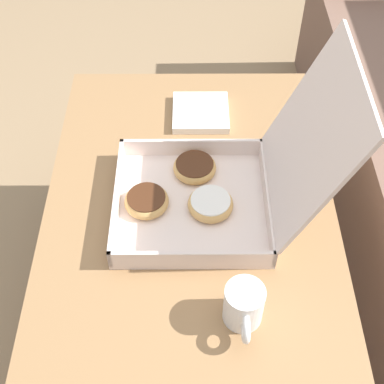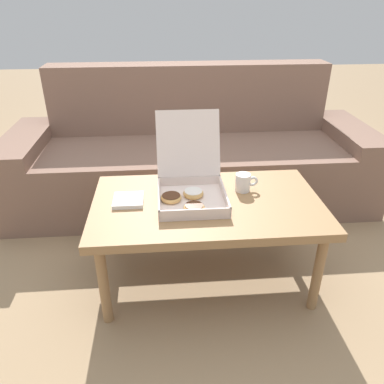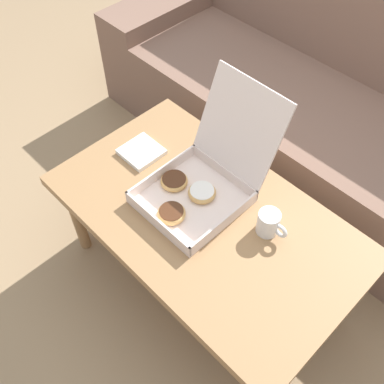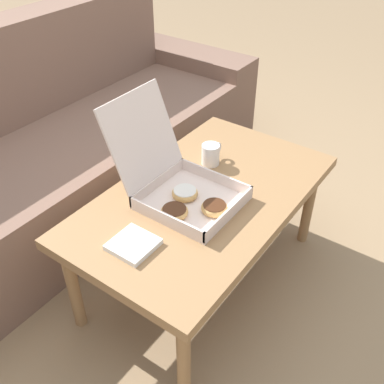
{
  "view_description": "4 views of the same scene",
  "coord_description": "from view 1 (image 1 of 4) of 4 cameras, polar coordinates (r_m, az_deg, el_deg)",
  "views": [
    {
      "loc": [
        0.63,
        -0.07,
        1.32
      ],
      "look_at": [
        -0.07,
        -0.07,
        0.49
      ],
      "focal_mm": 50.0,
      "sensor_mm": 36.0,
      "label": 1
    },
    {
      "loc": [
        -0.19,
        -1.55,
        1.29
      ],
      "look_at": [
        -0.07,
        -0.07,
        0.49
      ],
      "focal_mm": 35.0,
      "sensor_mm": 36.0,
      "label": 2
    },
    {
      "loc": [
        0.59,
        -0.72,
        1.64
      ],
      "look_at": [
        -0.07,
        -0.07,
        0.49
      ],
      "focal_mm": 42.0,
      "sensor_mm": 36.0,
      "label": 3
    },
    {
      "loc": [
        -1.09,
        -0.8,
        1.44
      ],
      "look_at": [
        -0.07,
        -0.07,
        0.49
      ],
      "focal_mm": 42.0,
      "sensor_mm": 36.0,
      "label": 4
    }
  ],
  "objects": [
    {
      "name": "coffee_mug",
      "position": [
        0.95,
        5.55,
        -12.02
      ],
      "size": [
        0.11,
        0.07,
        0.09
      ],
      "color": "white",
      "rests_on": "coffee_table"
    },
    {
      "name": "pastry_box",
      "position": [
        1.08,
        2.73,
        0.9
      ],
      "size": [
        0.31,
        0.44,
        0.35
      ],
      "color": "silver",
      "rests_on": "coffee_table"
    },
    {
      "name": "coffee_table",
      "position": [
        1.12,
        -0.22,
        -5.84
      ],
      "size": [
        1.05,
        0.61,
        0.44
      ],
      "color": "#997047",
      "rests_on": "ground_plane"
    },
    {
      "name": "napkin_stack",
      "position": [
        1.32,
        0.93,
        8.48
      ],
      "size": [
        0.14,
        0.14,
        0.02
      ],
      "color": "white",
      "rests_on": "coffee_table"
    },
    {
      "name": "ground_plane",
      "position": [
        1.47,
        2.92,
        -14.64
      ],
      "size": [
        12.0,
        12.0,
        0.0
      ],
      "primitive_type": "plane",
      "color": "#937756"
    }
  ]
}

